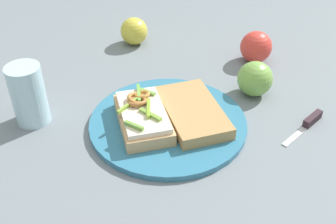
% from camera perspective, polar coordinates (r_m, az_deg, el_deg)
% --- Properties ---
extents(ground_plane, '(2.00, 2.00, 0.00)m').
position_cam_1_polar(ground_plane, '(0.79, -0.00, -1.85)').
color(ground_plane, slate).
rests_on(ground_plane, ground).
extents(plate, '(0.30, 0.30, 0.01)m').
position_cam_1_polar(plate, '(0.79, -0.00, -1.51)').
color(plate, teal).
rests_on(plate, ground_plane).
extents(sandwich, '(0.15, 0.18, 0.05)m').
position_cam_1_polar(sandwich, '(0.77, -3.51, -0.53)').
color(sandwich, tan).
rests_on(sandwich, plate).
extents(bread_slice_side, '(0.17, 0.20, 0.02)m').
position_cam_1_polar(bread_slice_side, '(0.79, 3.37, 0.05)').
color(bread_slice_side, tan).
rests_on(bread_slice_side, plate).
extents(apple_0, '(0.08, 0.08, 0.07)m').
position_cam_1_polar(apple_0, '(1.07, -4.71, 11.05)').
color(apple_0, gold).
rests_on(apple_0, ground_plane).
extents(apple_2, '(0.10, 0.10, 0.07)m').
position_cam_1_polar(apple_2, '(0.88, 11.90, 4.51)').
color(apple_2, '#7AAC4C').
rests_on(apple_2, ground_plane).
extents(apple_3, '(0.11, 0.11, 0.07)m').
position_cam_1_polar(apple_3, '(1.01, 12.04, 8.76)').
color(apple_3, '#DA3C33').
rests_on(apple_3, ground_plane).
extents(drinking_glass, '(0.06, 0.06, 0.12)m').
position_cam_1_polar(drinking_glass, '(0.81, -18.70, 2.25)').
color(drinking_glass, silver).
rests_on(drinking_glass, ground_plane).
extents(knife, '(0.12, 0.01, 0.02)m').
position_cam_1_polar(knife, '(0.83, 18.82, -1.42)').
color(knife, silver).
rests_on(knife, ground_plane).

